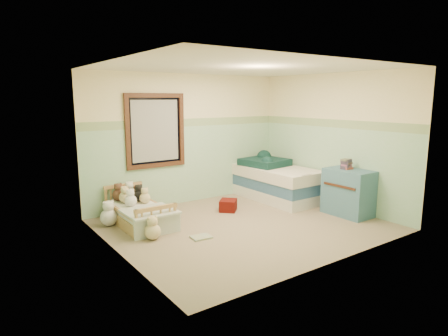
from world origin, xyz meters
TOP-DOWN VIEW (x-y plane):
  - floor at (0.00, 0.00)m, footprint 4.20×3.60m
  - ceiling at (0.00, 0.00)m, footprint 4.20×3.60m
  - wall_back at (0.00, 1.80)m, footprint 4.20×0.04m
  - wall_front at (0.00, -1.80)m, footprint 4.20×0.04m
  - wall_left at (-2.10, 0.00)m, footprint 0.04×3.60m
  - wall_right at (2.10, 0.00)m, footprint 0.04×3.60m
  - wainscot_mint at (0.00, 1.79)m, footprint 4.20×0.01m
  - border_strip at (0.00, 1.79)m, footprint 4.20×0.01m
  - window_frame at (-0.70, 1.76)m, footprint 1.16×0.06m
  - window_blinds at (-0.70, 1.77)m, footprint 0.92×0.01m
  - toddler_bed_frame at (-1.38, 1.05)m, footprint 0.69×1.39m
  - toddler_mattress at (-1.38, 1.05)m, footprint 0.64×1.33m
  - patchwork_quilt at (-1.38, 0.62)m, footprint 0.75×0.69m
  - plush_bed_brown at (-1.53, 1.55)m, footprint 0.21×0.21m
  - plush_bed_white at (-1.33, 1.55)m, footprint 0.21×0.21m
  - plush_bed_tan at (-1.48, 1.33)m, footprint 0.17×0.17m
  - plush_bed_dark at (-1.25, 1.33)m, footprint 0.20×0.20m
  - plush_floor_cream at (-1.82, 1.23)m, footprint 0.28×0.28m
  - plush_floor_tan at (-1.51, 0.25)m, footprint 0.24×0.24m
  - twin_bed_frame at (1.55, 0.93)m, footprint 0.93×1.87m
  - twin_boxspring at (1.55, 0.93)m, footprint 0.93×1.87m
  - twin_mattress at (1.55, 0.93)m, footprint 0.97×1.91m
  - teal_blanket at (1.50, 1.23)m, footprint 0.90×0.94m
  - dresser at (1.84, -0.62)m, footprint 0.51×0.81m
  - book_stack at (1.84, -0.54)m, footprint 0.20×0.17m
  - red_pillow at (0.25, 0.80)m, footprint 0.44×0.44m
  - floor_book at (-0.90, -0.11)m, footprint 0.31×0.25m
  - extra_plush_0 at (-1.49, 1.10)m, footprint 0.20×0.20m
  - extra_plush_1 at (-1.48, 1.38)m, footprint 0.19×0.19m
  - extra_plush_2 at (-1.22, 1.15)m, footprint 0.18×0.18m
  - extra_plush_3 at (-1.23, 1.46)m, footprint 0.17×0.17m

SIDE VIEW (x-z plane):
  - floor at x=0.00m, z-range -0.02..0.00m
  - floor_book at x=-0.90m, z-range 0.00..0.03m
  - toddler_bed_frame at x=-1.38m, z-range 0.00..0.18m
  - red_pillow at x=0.25m, z-range 0.00..0.21m
  - twin_bed_frame at x=1.55m, z-range 0.00..0.22m
  - plush_floor_tan at x=-1.51m, z-range 0.00..0.24m
  - plush_floor_cream at x=-1.82m, z-range 0.00..0.28m
  - toddler_mattress at x=-1.38m, z-range 0.18..0.30m
  - patchwork_quilt at x=-1.38m, z-range 0.30..0.33m
  - twin_boxspring at x=1.55m, z-range 0.22..0.44m
  - extra_plush_3 at x=-1.23m, z-range 0.30..0.47m
  - plush_bed_tan at x=-1.48m, z-range 0.30..0.47m
  - extra_plush_2 at x=-1.22m, z-range 0.30..0.48m
  - extra_plush_1 at x=-1.48m, z-range 0.30..0.49m
  - extra_plush_0 at x=-1.49m, z-range 0.30..0.49m
  - plush_bed_dark at x=-1.25m, z-range 0.30..0.50m
  - plush_bed_brown at x=-1.53m, z-range 0.30..0.51m
  - plush_bed_white at x=-1.33m, z-range 0.30..0.51m
  - dresser at x=1.84m, z-range 0.00..0.81m
  - twin_mattress at x=1.55m, z-range 0.44..0.66m
  - teal_blanket at x=1.50m, z-range 0.66..0.80m
  - wainscot_mint at x=0.00m, z-range 0.00..1.50m
  - book_stack at x=1.84m, z-range 0.81..0.99m
  - wall_back at x=0.00m, z-range 0.00..2.50m
  - wall_front at x=0.00m, z-range 0.00..2.50m
  - wall_left at x=-2.10m, z-range 0.00..2.50m
  - wall_right at x=2.10m, z-range 0.00..2.50m
  - window_blinds at x=-0.70m, z-range 0.89..2.01m
  - window_frame at x=-0.70m, z-range 0.77..2.13m
  - border_strip at x=0.00m, z-range 1.50..1.65m
  - ceiling at x=0.00m, z-range 2.50..2.52m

